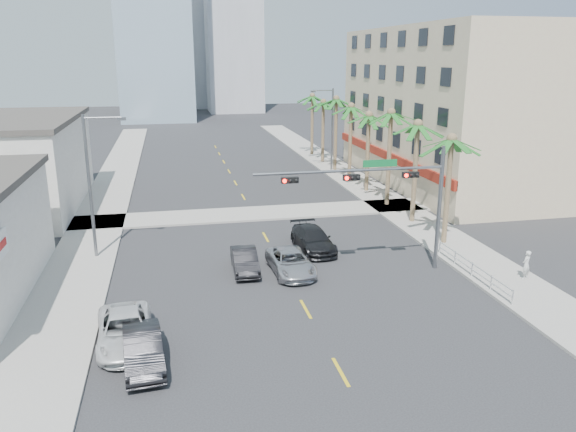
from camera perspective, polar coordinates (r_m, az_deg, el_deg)
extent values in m
plane|color=#262628|center=(25.31, 4.00, -13.22)|extent=(260.00, 260.00, 0.00)
cube|color=gray|center=(46.70, 11.52, 0.41)|extent=(4.00, 120.00, 0.15)
cube|color=gray|center=(43.38, -19.05, -1.36)|extent=(4.00, 120.00, 0.15)
cube|color=gray|center=(45.34, -3.57, 0.24)|extent=(80.00, 4.00, 0.15)
cube|color=#D0B392|center=(58.68, 17.19, 10.53)|extent=(15.00, 28.00, 15.00)
cube|color=maroon|center=(56.00, 9.94, 6.11)|extent=(0.30, 28.00, 0.80)
cube|color=beige|center=(51.71, -26.68, 4.53)|extent=(11.00, 18.00, 7.20)
cube|color=#ADADB2|center=(146.51, -11.26, 19.04)|extent=(16.00, 16.00, 42.00)
cylinder|color=slate|center=(34.08, 15.09, 0.56)|extent=(0.24, 0.24, 7.20)
cylinder|color=slate|center=(31.39, 6.40, 4.60)|extent=(11.00, 0.16, 0.16)
cube|color=#0C662D|center=(31.90, 9.34, 5.31)|extent=(2.00, 0.05, 0.40)
cube|color=black|center=(32.58, 12.34, 4.12)|extent=(0.95, 0.28, 0.32)
sphere|color=#FF0C05|center=(32.31, 11.94, 4.05)|extent=(0.22, 0.22, 0.22)
cube|color=black|center=(31.33, 6.47, 3.92)|extent=(0.95, 0.28, 0.32)
sphere|color=#FF0C05|center=(31.08, 6.00, 3.84)|extent=(0.22, 0.22, 0.22)
cube|color=black|center=(30.42, 0.18, 3.66)|extent=(0.95, 0.28, 0.32)
sphere|color=#FF0C05|center=(30.20, -0.35, 3.57)|extent=(0.22, 0.22, 0.22)
cylinder|color=brown|center=(38.69, 15.90, 2.30)|extent=(0.36, 0.36, 7.20)
cylinder|color=brown|center=(43.20, 12.76, 4.14)|extent=(0.36, 0.36, 7.56)
cylinder|color=brown|center=(47.85, 10.21, 5.62)|extent=(0.36, 0.36, 7.92)
cylinder|color=brown|center=(52.70, 8.08, 6.25)|extent=(0.36, 0.36, 7.20)
cylinder|color=brown|center=(57.52, 6.33, 7.30)|extent=(0.36, 0.36, 7.56)
cylinder|color=brown|center=(62.40, 4.85, 8.18)|extent=(0.36, 0.36, 7.92)
cylinder|color=brown|center=(67.40, 3.56, 8.47)|extent=(0.36, 0.36, 7.20)
cylinder|color=brown|center=(72.37, 2.46, 9.14)|extent=(0.36, 0.36, 7.56)
cylinder|color=slate|center=(36.41, -19.48, 2.62)|extent=(0.20, 0.20, 9.00)
cylinder|color=slate|center=(35.60, -18.35, 9.47)|extent=(2.20, 0.12, 0.12)
cube|color=slate|center=(35.51, -16.55, 9.44)|extent=(0.50, 0.25, 0.18)
cylinder|color=slate|center=(62.22, 4.50, 8.66)|extent=(0.20, 0.20, 9.00)
cylinder|color=slate|center=(61.53, 3.58, 12.62)|extent=(2.20, 0.12, 0.12)
cube|color=slate|center=(61.25, 2.56, 12.53)|extent=(0.50, 0.25, 0.18)
cylinder|color=silver|center=(33.95, 18.20, -5.18)|extent=(0.08, 8.00, 0.08)
cylinder|color=silver|center=(33.83, 18.25, -4.63)|extent=(0.08, 8.00, 0.08)
cylinder|color=silver|center=(30.85, 21.87, -7.80)|extent=(0.08, 0.08, 1.00)
cylinder|color=silver|center=(32.38, 19.93, -6.47)|extent=(0.08, 0.08, 1.00)
cylinder|color=silver|center=(33.96, 18.19, -5.26)|extent=(0.08, 0.08, 1.00)
cylinder|color=silver|center=(35.59, 16.61, -4.15)|extent=(0.08, 0.08, 1.00)
cylinder|color=silver|center=(37.25, 15.17, -3.14)|extent=(0.08, 0.08, 1.00)
imported|color=black|center=(24.39, -14.50, -12.98)|extent=(1.93, 4.53, 1.45)
imported|color=silver|center=(26.16, -16.21, -11.07)|extent=(2.78, 5.32, 1.43)
imported|color=black|center=(33.38, -4.41, -4.53)|extent=(1.53, 4.12, 1.35)
imported|color=#B7B7BC|center=(33.02, 0.28, -4.71)|extent=(2.43, 4.93, 1.34)
imported|color=black|center=(36.88, 2.55, -2.38)|extent=(2.36, 5.19, 1.47)
imported|color=silver|center=(34.51, 23.05, -4.57)|extent=(0.72, 0.65, 1.66)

